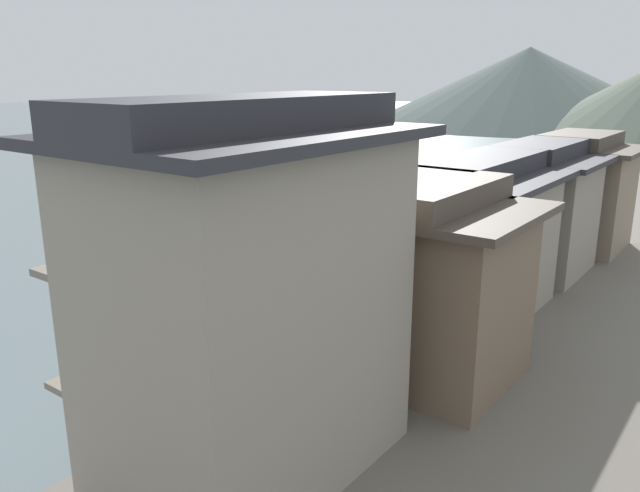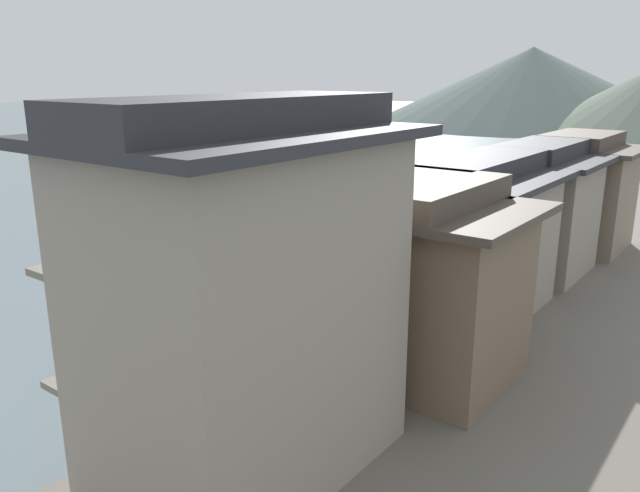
# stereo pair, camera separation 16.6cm
# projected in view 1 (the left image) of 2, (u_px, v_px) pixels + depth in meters

# --- Properties ---
(boat_moored_nearest) EXTENTS (1.03, 4.77, 0.71)m
(boat_moored_nearest) POSITION_uv_depth(u_px,v_px,m) (569.00, 196.00, 51.21)
(boat_moored_nearest) COLOR brown
(boat_moored_nearest) RESTS_ON ground
(boat_moored_second) EXTENTS (2.04, 5.62, 0.77)m
(boat_moored_second) POSITION_uv_depth(u_px,v_px,m) (230.00, 359.00, 21.99)
(boat_moored_second) COLOR #423328
(boat_moored_second) RESTS_ON ground
(boat_moored_third) EXTENTS (2.92, 3.23, 0.48)m
(boat_moored_third) POSITION_uv_depth(u_px,v_px,m) (578.00, 177.00, 60.70)
(boat_moored_third) COLOR #33281E
(boat_moored_third) RESTS_ON ground
(boat_moored_far) EXTENTS (2.29, 5.56, 0.80)m
(boat_moored_far) POSITION_uv_depth(u_px,v_px,m) (465.00, 245.00, 36.55)
(boat_moored_far) COLOR #423328
(boat_moored_far) RESTS_ON ground
(boat_midriver_drifting) EXTENTS (1.84, 4.33, 0.36)m
(boat_midriver_drifting) POSITION_uv_depth(u_px,v_px,m) (543.00, 212.00, 45.78)
(boat_midriver_drifting) COLOR brown
(boat_midriver_drifting) RESTS_ON ground
(boat_midriver_upstream) EXTENTS (1.66, 4.85, 0.44)m
(boat_midriver_upstream) POSITION_uv_depth(u_px,v_px,m) (509.00, 229.00, 40.77)
(boat_midriver_upstream) COLOR brown
(boat_midriver_upstream) RESTS_ON ground
(house_waterfront_nearest) EXTENTS (5.77, 7.71, 8.74)m
(house_waterfront_nearest) POSITION_uv_depth(u_px,v_px,m) (249.00, 298.00, 14.09)
(house_waterfront_nearest) COLOR gray
(house_waterfront_nearest) RESTS_ON riverbank_right
(house_waterfront_second) EXTENTS (7.08, 5.51, 6.14)m
(house_waterfront_second) POSITION_uv_depth(u_px,v_px,m) (417.00, 280.00, 19.30)
(house_waterfront_second) COLOR #75604C
(house_waterfront_second) RESTS_ON riverbank_right
(house_waterfront_tall) EXTENTS (5.64, 7.63, 6.14)m
(house_waterfront_tall) POSITION_uv_depth(u_px,v_px,m) (475.00, 237.00, 24.41)
(house_waterfront_tall) COLOR gray
(house_waterfront_tall) RESTS_ON riverbank_right
(house_waterfront_narrow) EXTENTS (5.85, 5.93, 6.14)m
(house_waterfront_narrow) POSITION_uv_depth(u_px,v_px,m) (535.00, 208.00, 29.55)
(house_waterfront_narrow) COLOR gray
(house_waterfront_narrow) RESTS_ON riverbank_right
(house_waterfront_far) EXTENTS (6.36, 5.72, 6.14)m
(house_waterfront_far) POSITION_uv_depth(u_px,v_px,m) (575.00, 191.00, 33.78)
(house_waterfront_far) COLOR gray
(house_waterfront_far) RESTS_ON riverbank_right
(mooring_post_dock_near) EXTENTS (0.20, 0.20, 0.75)m
(mooring_post_dock_near) POSITION_uv_depth(u_px,v_px,m) (129.00, 439.00, 15.57)
(mooring_post_dock_near) COLOR #473828
(mooring_post_dock_near) RESTS_ON riverbank_right
(mooring_post_dock_mid) EXTENTS (0.20, 0.20, 0.72)m
(mooring_post_dock_mid) POSITION_uv_depth(u_px,v_px,m) (318.00, 337.00, 21.62)
(mooring_post_dock_mid) COLOR #473828
(mooring_post_dock_mid) RESTS_ON riverbank_right
(hill_far_west) EXTENTS (63.78, 63.78, 14.96)m
(hill_far_west) POSITION_uv_depth(u_px,v_px,m) (527.00, 86.00, 125.32)
(hill_far_west) COLOR #4C5B56
(hill_far_west) RESTS_ON ground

